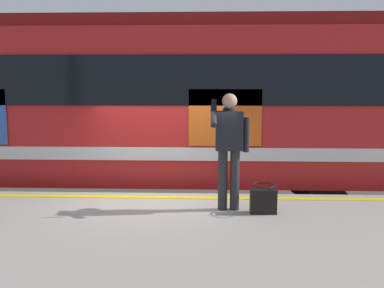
# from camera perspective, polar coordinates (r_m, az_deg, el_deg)

# --- Properties ---
(ground_plane) EXTENTS (24.13, 24.13, 0.00)m
(ground_plane) POSITION_cam_1_polar(r_m,az_deg,el_deg) (8.07, -4.10, -13.29)
(ground_plane) COLOR #4C4742
(platform) EXTENTS (14.18, 4.44, 1.02)m
(platform) POSITION_cam_1_polar(r_m,az_deg,el_deg) (5.85, -6.65, -16.56)
(platform) COLOR #9E998E
(platform) RESTS_ON ground
(safety_line) EXTENTS (13.90, 0.16, 0.01)m
(safety_line) POSITION_cam_1_polar(r_m,az_deg,el_deg) (7.47, -4.43, -6.79)
(safety_line) COLOR yellow
(safety_line) RESTS_ON platform
(track_rail_near) EXTENTS (18.44, 0.08, 0.16)m
(track_rail_near) POSITION_cam_1_polar(r_m,az_deg,el_deg) (9.29, -3.19, -9.84)
(track_rail_near) COLOR slate
(track_rail_near) RESTS_ON ground
(track_rail_far) EXTENTS (18.44, 0.08, 0.16)m
(track_rail_far) POSITION_cam_1_polar(r_m,az_deg,el_deg) (10.66, -2.46, -7.45)
(track_rail_far) COLOR slate
(track_rail_far) RESTS_ON ground
(train_carriage) EXTENTS (13.27, 3.03, 3.99)m
(train_carriage) POSITION_cam_1_polar(r_m,az_deg,el_deg) (9.73, -9.92, 5.60)
(train_carriage) COLOR red
(train_carriage) RESTS_ON ground
(passenger) EXTENTS (0.57, 0.55, 1.74)m
(passenger) POSITION_cam_1_polar(r_m,az_deg,el_deg) (6.59, 4.78, 0.31)
(passenger) COLOR #262628
(passenger) RESTS_ON platform
(handbag) EXTENTS (0.38, 0.35, 0.43)m
(handbag) POSITION_cam_1_polar(r_m,az_deg,el_deg) (6.64, 9.10, -7.06)
(handbag) COLOR black
(handbag) RESTS_ON platform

